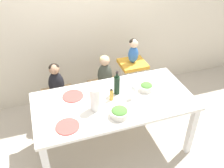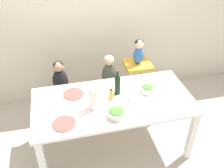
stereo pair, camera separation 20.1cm
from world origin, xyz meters
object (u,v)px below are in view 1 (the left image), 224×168
salad_bowl_large (119,112)px  dinner_plate_back_left (73,96)px  salad_bowl_small (146,87)px  paper_towel_roll (95,99)px  chair_far_left (59,98)px  chair_far_center (105,89)px  wine_bottle (117,85)px  person_child_center (105,71)px  chair_right_highchair (132,72)px  person_baby_right (133,50)px  dinner_plate_front_left (68,126)px  person_child_left (56,80)px  wine_glass_near (134,89)px

salad_bowl_large → dinner_plate_back_left: (-0.40, 0.48, -0.04)m
salad_bowl_small → paper_towel_roll: bearing=-168.4°
chair_far_left → chair_far_center: bearing=0.0°
wine_bottle → chair_far_left: bearing=135.9°
wine_bottle → dinner_plate_back_left: 0.52m
person_child_center → wine_bottle: (-0.04, -0.61, 0.20)m
person_child_center → salad_bowl_small: size_ratio=2.90×
chair_far_center → chair_right_highchair: chair_right_highchair is taller
person_baby_right → dinner_plate_front_left: person_baby_right is taller
person_child_left → person_baby_right: size_ratio=1.33×
salad_bowl_small → dinner_plate_back_left: size_ratio=0.68×
wine_bottle → paper_towel_roll: (-0.31, -0.19, 0.01)m
person_baby_right → salad_bowl_small: bearing=-98.9°
dinner_plate_front_left → person_child_center: bearing=54.9°
paper_towel_roll → chair_far_center: bearing=66.4°
chair_far_center → wine_glass_near: size_ratio=2.46×
person_baby_right → salad_bowl_large: bearing=-119.5°
wine_bottle → person_child_center: bearing=86.1°
chair_far_left → wine_glass_near: bearing=-44.1°
dinner_plate_front_left → dinner_plate_back_left: same height
person_child_left → salad_bowl_small: 1.20m
chair_right_highchair → wine_bottle: size_ratio=2.50×
paper_towel_roll → salad_bowl_large: 0.29m
person_child_left → dinner_plate_front_left: person_child_left is taller
paper_towel_roll → dinner_plate_back_left: 0.37m
chair_far_left → wine_glass_near: 1.20m
salad_bowl_large → dinner_plate_back_left: size_ratio=0.83×
person_baby_right → paper_towel_roll: 1.11m
paper_towel_roll → salad_bowl_small: bearing=11.6°
wine_bottle → wine_glass_near: (0.15, -0.14, 0.00)m
chair_right_highchair → wine_glass_near: size_ratio=4.17×
dinner_plate_back_left → chair_far_center: bearing=43.3°
person_child_center → dinner_plate_front_left: size_ratio=1.98×
person_child_left → dinner_plate_back_left: person_child_left is taller
chair_right_highchair → dinner_plate_back_left: size_ratio=3.12×
wine_bottle → salad_bowl_large: (-0.10, -0.38, -0.08)m
salad_bowl_large → wine_glass_near: bearing=42.7°
person_child_left → person_baby_right: person_baby_right is taller
person_child_left → person_baby_right: 1.12m
person_baby_right → dinner_plate_back_left: 1.10m
person_baby_right → wine_glass_near: size_ratio=1.99×
person_child_center → paper_towel_roll: 0.90m
person_child_left → dinner_plate_back_left: bearing=-75.4°
salad_bowl_large → person_baby_right: bearing=60.5°
person_child_center → chair_far_center: bearing=-90.0°
chair_far_left → person_baby_right: bearing=0.1°
person_child_center → chair_right_highchair: bearing=-0.1°
dinner_plate_back_left → chair_right_highchair: bearing=28.1°
person_child_left → wine_glass_near: wine_glass_near is taller
chair_right_highchair → person_child_left: (-1.09, 0.00, 0.09)m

